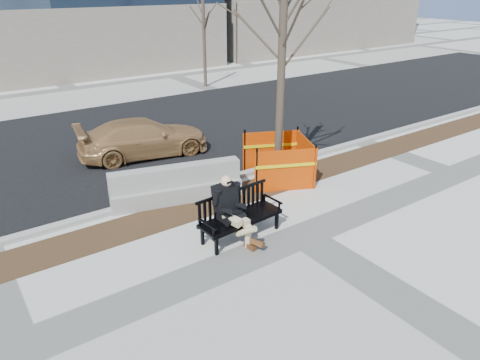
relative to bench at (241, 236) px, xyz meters
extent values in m
plane|color=beige|center=(1.18, -0.78, 0.00)|extent=(120.00, 120.00, 0.00)
cube|color=#47301C|center=(1.18, 1.82, 0.00)|extent=(40.00, 1.20, 0.02)
cube|color=black|center=(1.18, 8.02, 0.00)|extent=(60.00, 10.40, 0.01)
cube|color=#9E9B93|center=(1.18, 2.77, 0.06)|extent=(60.00, 0.25, 0.12)
imported|color=#A97A47|center=(0.36, 6.10, 0.00)|extent=(4.48, 2.37, 1.24)
camera|label=1|loc=(-5.04, -7.18, 5.36)|focal=33.27mm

